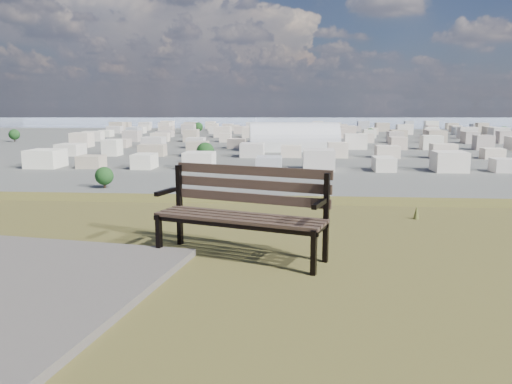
{
  "coord_description": "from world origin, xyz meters",
  "views": [
    {
      "loc": [
        0.82,
        -3.26,
        26.47
      ],
      "look_at": [
        0.3,
        3.35,
        25.3
      ],
      "focal_mm": 35.0,
      "sensor_mm": 36.0,
      "label": 1
    }
  ],
  "objects": [
    {
      "name": "bay_water",
      "position": [
        0.0,
        900.0,
        0.0
      ],
      "size": [
        2400.0,
        700.0,
        0.12
      ],
      "primitive_type": "cube",
      "color": "#95A0BD",
      "rests_on": "ground"
    },
    {
      "name": "arena",
      "position": [
        -0.22,
        285.74,
        5.04
      ],
      "size": [
        52.84,
        27.19,
        21.4
      ],
      "rotation": [
        0.0,
        0.0,
        0.12
      ],
      "color": "silver",
      "rests_on": "ground"
    },
    {
      "name": "city_trees",
      "position": [
        -26.39,
        319.0,
        4.83
      ],
      "size": [
        406.52,
        387.2,
        9.98
      ],
      "color": "#34251A",
      "rests_on": "ground"
    },
    {
      "name": "park_bench",
      "position": [
        0.33,
        1.44,
        25.49
      ],
      "size": [
        1.73,
        1.02,
        0.87
      ],
      "rotation": [
        0.0,
        0.0,
        -0.32
      ],
      "color": "#422E26",
      "rests_on": "hilltop_mesa"
    },
    {
      "name": "far_hills",
      "position": [
        -60.92,
        1402.93,
        25.47
      ],
      "size": [
        2050.0,
        340.0,
        60.0
      ],
      "color": "#95A4B9",
      "rests_on": "ground"
    },
    {
      "name": "grass_tufts",
      "position": [
        -0.13,
        -0.44,
        25.11
      ],
      "size": [
        12.49,
        7.38,
        0.28
      ],
      "color": "brown",
      "rests_on": "hilltop_mesa"
    },
    {
      "name": "city_blocks",
      "position": [
        0.0,
        394.44,
        3.5
      ],
      "size": [
        395.0,
        361.0,
        7.0
      ],
      "color": "silver",
      "rests_on": "ground"
    }
  ]
}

